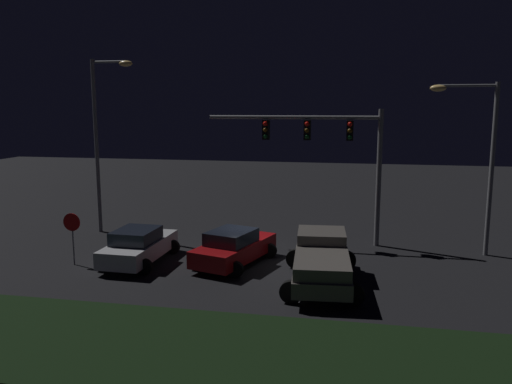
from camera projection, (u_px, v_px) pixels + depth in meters
name	position (u px, v px, depth m)	size (l,w,h in m)	color
ground_plane	(252.00, 259.00, 22.53)	(80.00, 80.00, 0.00)	black
grass_median	(188.00, 349.00, 14.05)	(20.79, 5.20, 0.10)	black
pickup_truck	(321.00, 258.00, 19.29)	(3.15, 5.54, 1.80)	#514C47
car_sedan	(234.00, 247.00, 21.70)	(3.27, 4.73, 1.51)	maroon
car_sedan_far	(139.00, 246.00, 21.93)	(2.56, 4.45, 1.51)	#B7B7BC
traffic_signal_gantry	(327.00, 143.00, 24.40)	(8.32, 0.56, 6.50)	slate
street_lamp_left	(103.00, 127.00, 26.54)	(2.27, 0.44, 8.99)	slate
street_lamp_right	(478.00, 146.00, 22.49)	(2.88, 0.44, 7.65)	slate
stop_sign	(72.00, 229.00, 21.48)	(0.76, 0.08, 2.23)	slate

